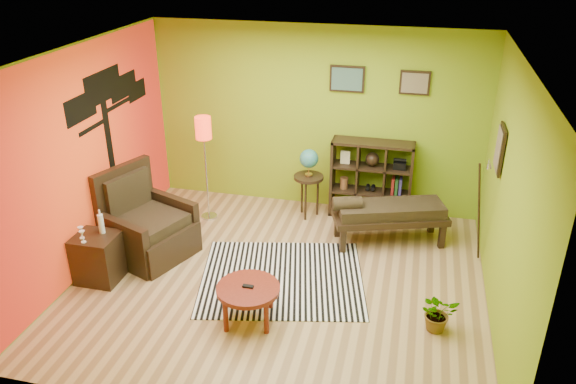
% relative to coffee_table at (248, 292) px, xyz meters
% --- Properties ---
extents(ground, '(5.00, 5.00, 0.00)m').
position_rel_coffee_table_xyz_m(ground, '(0.15, 0.81, -0.37)').
color(ground, tan).
rests_on(ground, ground).
extents(room_shell, '(5.04, 4.54, 2.82)m').
position_rel_coffee_table_xyz_m(room_shell, '(0.06, 0.83, 1.43)').
color(room_shell, '#81A31A').
rests_on(room_shell, ground).
extents(zebra_rug, '(2.34, 2.10, 0.01)m').
position_rel_coffee_table_xyz_m(zebra_rug, '(0.17, 0.88, -0.37)').
color(zebra_rug, white).
rests_on(zebra_rug, ground).
extents(coffee_table, '(0.71, 0.71, 0.46)m').
position_rel_coffee_table_xyz_m(coffee_table, '(0.00, 0.00, 0.00)').
color(coffee_table, maroon).
rests_on(coffee_table, ground).
extents(armchair, '(1.26, 1.24, 1.19)m').
position_rel_coffee_table_xyz_m(armchair, '(-1.76, 1.06, -0.01)').
color(armchair, black).
rests_on(armchair, ground).
extents(side_cabinet, '(0.52, 0.47, 0.93)m').
position_rel_coffee_table_xyz_m(side_cabinet, '(-2.05, 0.34, -0.06)').
color(side_cabinet, black).
rests_on(side_cabinet, ground).
extents(floor_lamp, '(0.24, 0.24, 1.60)m').
position_rel_coffee_table_xyz_m(floor_lamp, '(-1.31, 2.21, 0.92)').
color(floor_lamp, silver).
rests_on(floor_lamp, ground).
extents(globe_table, '(0.44, 0.44, 1.08)m').
position_rel_coffee_table_xyz_m(globe_table, '(0.15, 2.62, 0.44)').
color(globe_table, black).
rests_on(globe_table, ground).
extents(cube_shelf, '(1.20, 0.35, 1.20)m').
position_rel_coffee_table_xyz_m(cube_shelf, '(1.06, 2.84, 0.23)').
color(cube_shelf, black).
rests_on(cube_shelf, ground).
extents(bench, '(1.65, 1.02, 0.72)m').
position_rel_coffee_table_xyz_m(bench, '(1.36, 2.09, 0.09)').
color(bench, black).
rests_on(bench, ground).
extents(potted_plant, '(0.52, 0.55, 0.35)m').
position_rel_coffee_table_xyz_m(potted_plant, '(2.06, 0.31, -0.20)').
color(potted_plant, '#26661E').
rests_on(potted_plant, ground).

